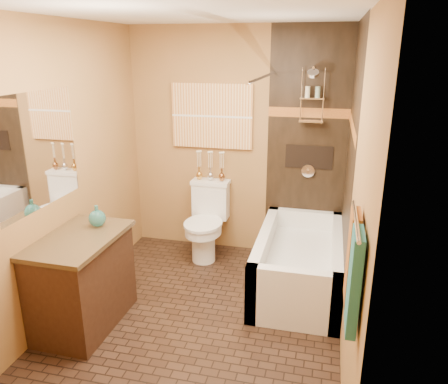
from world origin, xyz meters
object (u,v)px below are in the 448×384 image
(bathtub, at_px, (299,267))
(vanity, at_px, (83,281))
(sunset_painting, at_px, (212,116))
(toilet, at_px, (206,221))

(bathtub, relative_size, vanity, 1.63)
(sunset_painting, xyz_separation_m, vanity, (-0.66, -1.76, -1.14))
(sunset_painting, distance_m, bathtub, 1.85)
(sunset_painting, relative_size, bathtub, 0.60)
(bathtub, xyz_separation_m, vanity, (-1.72, -1.04, 0.18))
(sunset_painting, relative_size, toilet, 1.07)
(toilet, bearing_deg, vanity, -113.48)
(toilet, bearing_deg, sunset_painting, 90.27)
(sunset_painting, distance_m, toilet, 1.16)
(toilet, height_order, vanity, toilet)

